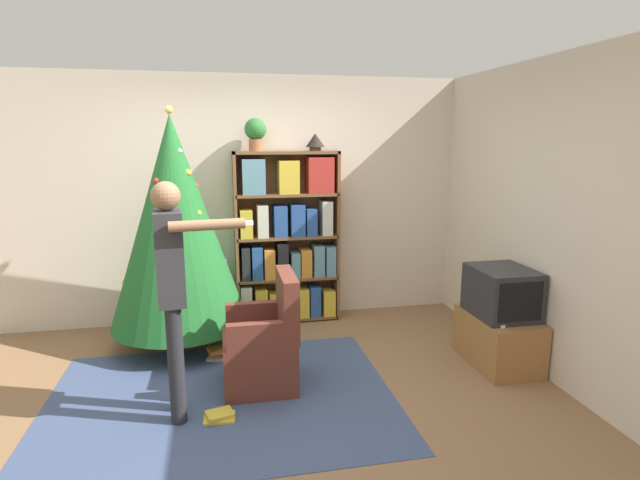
{
  "coord_description": "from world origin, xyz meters",
  "views": [
    {
      "loc": [
        -0.25,
        -3.49,
        1.94
      ],
      "look_at": [
        0.64,
        0.83,
        1.05
      ],
      "focal_mm": 28.0,
      "sensor_mm": 36.0,
      "label": 1
    }
  ],
  "objects": [
    {
      "name": "bookshelf",
      "position": [
        0.46,
        1.67,
        0.9
      ],
      "size": [
        1.1,
        0.28,
        1.82
      ],
      "color": "brown",
      "rests_on": "ground_plane"
    },
    {
      "name": "wall_right",
      "position": [
        2.41,
        0.0,
        1.3
      ],
      "size": [
        0.1,
        8.0,
        2.6
      ],
      "color": "beige",
      "rests_on": "ground_plane"
    },
    {
      "name": "television",
      "position": [
        2.1,
        0.21,
        0.66
      ],
      "size": [
        0.47,
        0.56,
        0.42
      ],
      "color": "#28282D",
      "rests_on": "tv_stand"
    },
    {
      "name": "ground_plane",
      "position": [
        0.0,
        0.0,
        0.0
      ],
      "size": [
        14.0,
        14.0,
        0.0
      ],
      "primitive_type": "plane",
      "color": "#846042"
    },
    {
      "name": "potted_plant",
      "position": [
        0.15,
        1.67,
        2.01
      ],
      "size": [
        0.22,
        0.22,
        0.33
      ],
      "color": "#935B38",
      "rests_on": "bookshelf"
    },
    {
      "name": "wall_back",
      "position": [
        0.0,
        1.89,
        1.3
      ],
      "size": [
        8.0,
        0.1,
        2.6
      ],
      "color": "beige",
      "rests_on": "ground_plane"
    },
    {
      "name": "game_remote",
      "position": [
        1.96,
        -0.02,
        0.46
      ],
      "size": [
        0.04,
        0.12,
        0.02
      ],
      "color": "white",
      "rests_on": "tv_stand"
    },
    {
      "name": "armchair",
      "position": [
        0.06,
        0.23,
        0.32
      ],
      "size": [
        0.58,
        0.57,
        0.92
      ],
      "rotation": [
        0.0,
        0.0,
        -1.58
      ],
      "color": "brown",
      "rests_on": "ground_plane"
    },
    {
      "name": "area_rug",
      "position": [
        -0.28,
        0.06,
        0.0
      ],
      "size": [
        2.6,
        1.96,
        0.01
      ],
      "color": "#3D4C70",
      "rests_on": "ground_plane"
    },
    {
      "name": "table_lamp",
      "position": [
        0.76,
        1.67,
        1.92
      ],
      "size": [
        0.2,
        0.2,
        0.18
      ],
      "color": "#473828",
      "rests_on": "bookshelf"
    },
    {
      "name": "tv_stand",
      "position": [
        2.1,
        0.21,
        0.22
      ],
      "size": [
        0.48,
        0.76,
        0.45
      ],
      "color": "#996638",
      "rests_on": "ground_plane"
    },
    {
      "name": "christmas_tree",
      "position": [
        -0.64,
        1.21,
        1.19
      ],
      "size": [
        1.27,
        1.27,
        2.23
      ],
      "color": "#4C3323",
      "rests_on": "ground_plane"
    },
    {
      "name": "book_pile_by_chair",
      "position": [
        -0.3,
        -0.22,
        0.03
      ],
      "size": [
        0.22,
        0.18,
        0.06
      ],
      "color": "gold",
      "rests_on": "ground_plane"
    },
    {
      "name": "standing_person",
      "position": [
        -0.58,
        -0.1,
        1.0
      ],
      "size": [
        0.66,
        0.47,
        1.67
      ],
      "rotation": [
        0.0,
        0.0,
        -1.46
      ],
      "color": "#232328",
      "rests_on": "ground_plane"
    },
    {
      "name": "book_pile_near_tree",
      "position": [
        -0.28,
        0.8,
        0.06
      ],
      "size": [
        0.26,
        0.21,
        0.11
      ],
      "color": "beige",
      "rests_on": "ground_plane"
    }
  ]
}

